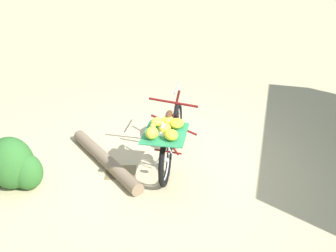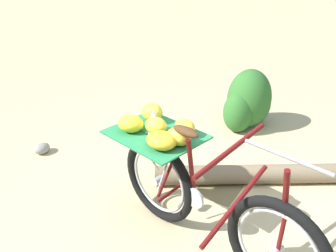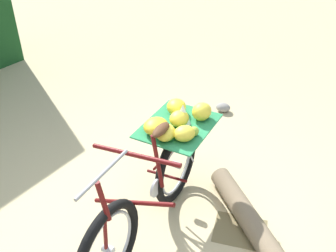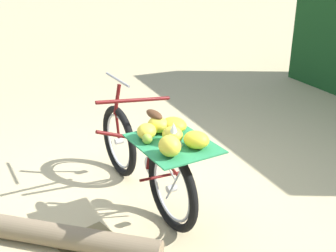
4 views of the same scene
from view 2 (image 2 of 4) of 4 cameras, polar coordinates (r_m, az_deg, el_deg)
ground_plane at (r=2.92m, az=5.67°, el=-17.96°), size 60.00×60.00×0.00m
bicycle at (r=2.61m, az=4.21°, el=-9.26°), size 0.84×1.80×1.03m
fallen_log at (r=3.55m, az=13.30°, el=-7.48°), size 1.18×1.66×0.19m
shrub_cluster at (r=4.53m, az=12.65°, el=3.71°), size 0.77×0.53×0.74m
path_stone at (r=4.18m, az=-19.40°, el=-3.37°), size 0.18×0.15×0.11m
leaf_litter_patch at (r=3.47m, az=8.31°, el=-9.68°), size 0.44×0.36×0.01m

